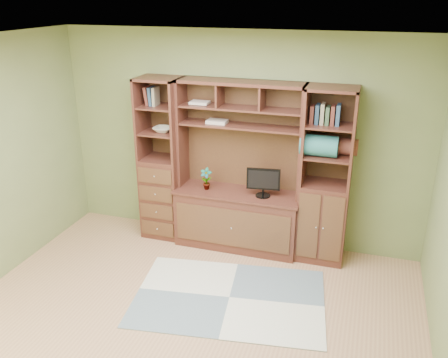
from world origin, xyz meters
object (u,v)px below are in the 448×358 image
(center_hutch, at_px, (238,169))
(monitor, at_px, (263,177))
(left_tower, at_px, (162,160))
(right_tower, at_px, (326,177))

(center_hutch, height_order, monitor, center_hutch)
(left_tower, distance_m, right_tower, 2.02)
(right_tower, relative_size, monitor, 4.27)
(left_tower, xyz_separation_m, monitor, (1.32, -0.07, -0.05))
(right_tower, bearing_deg, center_hutch, -177.77)
(left_tower, xyz_separation_m, right_tower, (2.02, 0.00, 0.00))
(left_tower, relative_size, monitor, 4.27)
(right_tower, xyz_separation_m, monitor, (-0.71, -0.07, -0.05))
(center_hutch, distance_m, right_tower, 1.03)
(center_hutch, height_order, right_tower, same)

